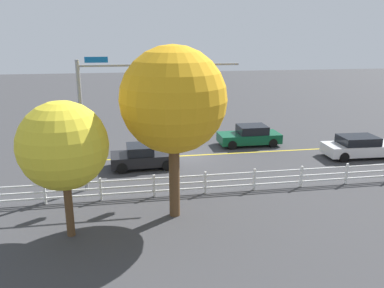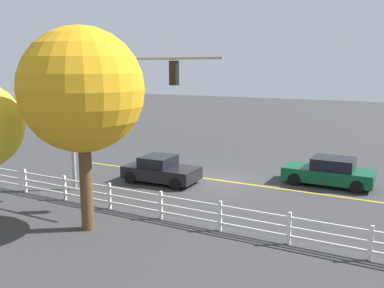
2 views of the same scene
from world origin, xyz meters
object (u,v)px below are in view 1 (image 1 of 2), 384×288
at_px(car_1, 250,136).
at_px(tree_0, 63,146).
at_px(car_2, 360,147).
at_px(tree_2, 173,100).
at_px(car_0, 143,157).

distance_m(car_1, tree_0, 16.41).
relative_size(car_1, car_2, 0.92).
bearing_deg(tree_2, car_1, -123.20).
bearing_deg(car_0, tree_0, -114.41).
height_order(car_1, car_2, car_1).
bearing_deg(tree_2, tree_0, 14.37).
relative_size(car_1, tree_0, 0.81).
distance_m(car_0, tree_0, 9.13).
bearing_deg(car_1, car_0, 24.25).
bearing_deg(car_0, tree_2, -82.97).
distance_m(car_1, tree_2, 13.30).
xyz_separation_m(car_0, car_1, (-7.95, -3.64, 0.04)).
distance_m(car_2, tree_2, 15.32).
bearing_deg(car_2, tree_2, -151.83).
bearing_deg(tree_0, tree_2, -165.63).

